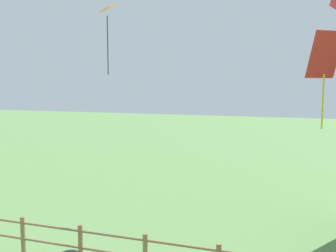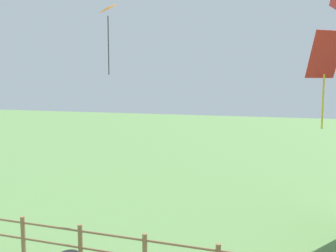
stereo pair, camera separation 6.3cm
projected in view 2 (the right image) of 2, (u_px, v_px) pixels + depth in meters
The scene contains 2 objects.
kite_red_diamond at pixel (325, 61), 10.46m from camera, with size 1.03×0.92×2.73m.
kite_orange_delta at pixel (108, 12), 17.23m from camera, with size 1.21×1.18×3.33m.
Camera 2 is at (3.80, -2.26, 5.42)m, focal length 40.00 mm.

